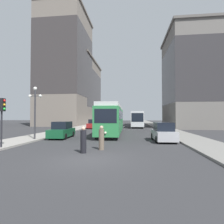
{
  "coord_description": "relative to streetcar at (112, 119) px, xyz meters",
  "views": [
    {
      "loc": [
        2.41,
        -9.75,
        2.39
      ],
      "look_at": [
        -0.12,
        12.47,
        2.95
      ],
      "focal_mm": 28.73,
      "sensor_mm": 36.0,
      "label": 1
    }
  ],
  "objects": [
    {
      "name": "lamp_post_left_near",
      "position": [
        -6.88,
        -7.83,
        1.5
      ],
      "size": [
        1.41,
        0.36,
        5.22
      ],
      "color": "#333338",
      "rests_on": "sidewalk_left"
    },
    {
      "name": "building_right_corner",
      "position": [
        17.38,
        15.93,
        8.54
      ],
      "size": [
        14.23,
        15.31,
        20.69
      ],
      "color": "slate",
      "rests_on": "ground"
    },
    {
      "name": "sidewalk_left",
      "position": [
        -8.03,
        25.01,
        -2.03
      ],
      "size": [
        3.48,
        120.0,
        0.15
      ],
      "primitive_type": "cube",
      "color": "gray",
      "rests_on": "ground"
    },
    {
      "name": "traffic_light_near_left",
      "position": [
        -6.67,
        -12.67,
        0.79
      ],
      "size": [
        0.47,
        0.36,
        3.57
      ],
      "color": "#232328",
      "rests_on": "sidewalk_left"
    },
    {
      "name": "pedestrian_crossing_near",
      "position": [
        0.6,
        -12.03,
        -1.3
      ],
      "size": [
        0.39,
        0.39,
        1.73
      ],
      "rotation": [
        0.0,
        0.0,
        4.11
      ],
      "color": "#6B5B4C",
      "rests_on": "ground"
    },
    {
      "name": "pedestrian_crossing_far",
      "position": [
        -0.38,
        -13.3,
        -1.29
      ],
      "size": [
        0.39,
        0.39,
        1.73
      ],
      "rotation": [
        0.0,
        0.0,
        2.91
      ],
      "color": "black",
      "rests_on": "ground"
    },
    {
      "name": "parked_car_right_far",
      "position": [
        5.78,
        -6.94,
        -1.26
      ],
      "size": [
        2.02,
        4.32,
        1.82
      ],
      "rotation": [
        0.0,
        0.0,
        3.18
      ],
      "color": "black",
      "rests_on": "ground"
    },
    {
      "name": "building_left_corner",
      "position": [
        -15.98,
        34.9,
        8.82
      ],
      "size": [
        13.03,
        22.19,
        21.24
      ],
      "color": "slate",
      "rests_on": "ground"
    },
    {
      "name": "parked_car_left_mid",
      "position": [
        -4.99,
        10.7,
        -1.26
      ],
      "size": [
        1.94,
        4.84,
        1.82
      ],
      "rotation": [
        0.0,
        0.0,
        0.02
      ],
      "color": "black",
      "rests_on": "ground"
    },
    {
      "name": "ground_plane",
      "position": [
        0.4,
        -14.99,
        -2.1
      ],
      "size": [
        200.0,
        200.0,
        0.0
      ],
      "primitive_type": "plane",
      "color": "#303033"
    },
    {
      "name": "transit_bus",
      "position": [
        3.97,
        16.02,
        -0.15
      ],
      "size": [
        2.95,
        11.81,
        3.45
      ],
      "rotation": [
        0.0,
        0.0,
        -0.03
      ],
      "color": "black",
      "rests_on": "ground"
    },
    {
      "name": "sidewalk_right",
      "position": [
        8.83,
        25.01,
        -2.03
      ],
      "size": [
        3.48,
        120.0,
        0.15
      ],
      "primitive_type": "cube",
      "color": "gray",
      "rests_on": "ground"
    },
    {
      "name": "building_left_midblock",
      "position": [
        -15.38,
        22.49,
        13.83
      ],
      "size": [
        11.83,
        16.19,
        30.89
      ],
      "color": "slate",
      "rests_on": "ground"
    },
    {
      "name": "parked_car_left_near",
      "position": [
        -4.99,
        -5.53,
        -1.26
      ],
      "size": [
        2.02,
        4.42,
        1.82
      ],
      "rotation": [
        0.0,
        0.0,
        0.04
      ],
      "color": "black",
      "rests_on": "ground"
    },
    {
      "name": "streetcar",
      "position": [
        0.0,
        0.0,
        0.0
      ],
      "size": [
        3.02,
        15.19,
        3.89
      ],
      "rotation": [
        0.0,
        0.0,
        0.03
      ],
      "color": "black",
      "rests_on": "ground"
    }
  ]
}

